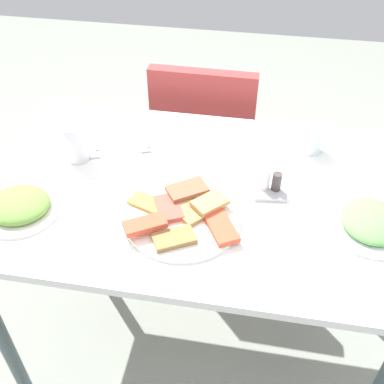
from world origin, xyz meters
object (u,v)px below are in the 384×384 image
Objects in this scene: pide_platter at (183,216)px; drinking_glass at (313,138)px; dining_table at (198,210)px; salad_plate_rice at (19,206)px; fork at (120,153)px; spoon at (123,147)px; paper_napkin at (121,151)px; condiment_caddy at (270,186)px; salad_plate_greens at (371,222)px; soda_can at (76,143)px; dining_chair at (206,144)px.

pide_platter is 0.51m from drinking_glass.
salad_plate_rice is (-0.46, -0.18, 0.11)m from dining_table.
fork and spoon have the same top height.
pide_platter reaches higher than paper_napkin.
dining_table is 0.17m from pide_platter.
condiment_caddy is (0.20, 0.02, 0.11)m from dining_table.
pide_platter is 0.49m from salad_plate_greens.
soda_can is 0.59m from condiment_caddy.
soda_can is (-0.85, 0.15, 0.04)m from salad_plate_greens.
fork reaches higher than dining_table.
salad_plate_rice reaches higher than fork.
dining_table is at bearing -44.28° from fork.
pide_platter is 1.83× the size of spoon.
dining_table is at bearing -142.91° from drinking_glass.
dining_chair reaches higher than dining_table.
condiment_caddy is at bearing -31.03° from spoon.
dining_chair is 0.73m from condiment_caddy.
drinking_glass is (0.32, 0.24, 0.13)m from dining_table.
salad_plate_greens is at bearing -52.36° from dining_chair.
salad_plate_greens is 1.33× the size of spoon.
spoon is at bearing 90.00° from paper_napkin.
soda_can is at bearing 73.17° from salad_plate_rice.
fork is at bearing 168.48° from condiment_caddy.
salad_plate_greens is at bearing -35.54° from fork.
condiment_caddy is (0.22, 0.15, 0.01)m from pide_platter.
fork is (0.00, -0.02, 0.00)m from paper_napkin.
paper_napkin is at bearing -169.33° from drinking_glass.
fork is 1.98× the size of condiment_caddy.
dining_table is at bearing 21.08° from salad_plate_rice.
salad_plate_rice is at bearing -106.83° from soda_can.
dining_chair is 8.87× the size of condiment_caddy.
spoon is 0.49m from condiment_caddy.
drinking_glass reaches higher than dining_table.
soda_can reaches higher than fork.
paper_napkin is at bearing 164.17° from salad_plate_greens.
paper_napkin is 0.02m from fork.
salad_plate_rice is at bearing -136.01° from spoon.
dining_table is 5.28× the size of salad_plate_greens.
salad_plate_rice reaches higher than salad_plate_greens.
salad_plate_greens is 2.34× the size of condiment_caddy.
salad_plate_greens is (0.54, -0.69, 0.31)m from dining_chair.
pide_platter is at bearing -145.08° from condiment_caddy.
spoon is at bearing -113.07° from dining_chair.
drinking_glass is (0.78, 0.42, 0.03)m from salad_plate_rice.
drinking_glass is (0.39, -0.38, 0.33)m from dining_chair.
salad_plate_rice is 1.11× the size of fork.
paper_napkin is (-0.20, -0.49, 0.29)m from dining_chair.
salad_plate_greens is 1.07× the size of salad_plate_rice.
drinking_glass is 0.25m from condiment_caddy.
dining_table is at bearing 170.77° from salad_plate_greens.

